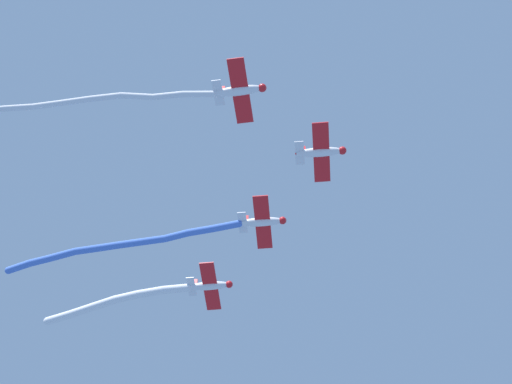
{
  "coord_description": "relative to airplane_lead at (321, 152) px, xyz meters",
  "views": [
    {
      "loc": [
        14.79,
        43.4,
        6.65
      ],
      "look_at": [
        5.36,
        -2.5,
        75.15
      ],
      "focal_mm": 56.39,
      "sensor_mm": 36.0,
      "label": 1
    }
  ],
  "objects": [
    {
      "name": "smoke_trail_left_wing",
      "position": [
        18.16,
        -15.07,
        -0.95
      ],
      "size": [
        24.13,
        10.45,
        2.81
      ],
      "color": "#4C75DB"
    },
    {
      "name": "airplane_left_wing",
      "position": [
        3.95,
        -9.68,
        0.0
      ],
      "size": [
        5.42,
        7.09,
        1.75
      ],
      "rotation": [
        0.0,
        0.0,
        2.86
      ],
      "color": "white"
    },
    {
      "name": "airplane_lead",
      "position": [
        0.0,
        0.0,
        0.0
      ],
      "size": [
        5.42,
        7.09,
        1.75
      ],
      "rotation": [
        0.0,
        0.0,
        2.86
      ],
      "color": "white"
    },
    {
      "name": "airplane_right_wing",
      "position": [
        9.21,
        4.95,
        0.3
      ],
      "size": [
        5.43,
        7.06,
        1.75
      ],
      "rotation": [
        0.0,
        0.0,
        2.81
      ],
      "color": "white"
    },
    {
      "name": "smoke_trail_right_wing",
      "position": [
        25.87,
        -1.04,
        2.25
      ],
      "size": [
        29.01,
        11.58,
        3.58
      ],
      "color": "white"
    },
    {
      "name": "smoke_trail_slot",
      "position": [
        17.9,
        -23.65,
        -0.51
      ],
      "size": [
        15.91,
        8.38,
        2.0
      ],
      "color": "white"
    },
    {
      "name": "airplane_slot",
      "position": [
        7.91,
        -19.35,
        -0.3
      ],
      "size": [
        5.43,
        7.09,
        1.75
      ],
      "rotation": [
        0.0,
        0.0,
        2.84
      ],
      "color": "white"
    }
  ]
}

